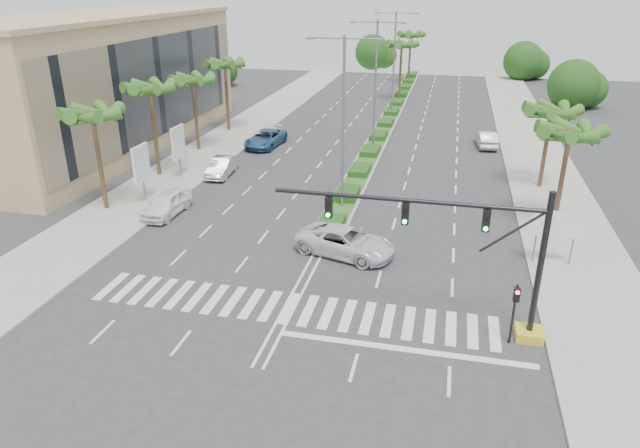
% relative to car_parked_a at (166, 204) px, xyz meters
% --- Properties ---
extents(ground, '(160.00, 160.00, 0.00)m').
position_rel_car_parked_a_xyz_m(ground, '(11.80, -10.13, -0.82)').
color(ground, '#333335').
rests_on(ground, ground).
extents(footpath_right, '(6.00, 120.00, 0.15)m').
position_rel_car_parked_a_xyz_m(footpath_right, '(27.00, 9.87, -0.75)').
color(footpath_right, gray).
rests_on(footpath_right, ground).
extents(footpath_left, '(6.00, 120.00, 0.15)m').
position_rel_car_parked_a_xyz_m(footpath_left, '(-3.40, 9.87, -0.75)').
color(footpath_left, gray).
rests_on(footpath_left, ground).
extents(median, '(2.20, 75.00, 0.20)m').
position_rel_car_parked_a_xyz_m(median, '(11.80, 34.87, -0.72)').
color(median, gray).
rests_on(median, ground).
extents(median_grass, '(1.80, 75.00, 0.04)m').
position_rel_car_parked_a_xyz_m(median_grass, '(11.80, 34.87, -0.60)').
color(median_grass, '#295C1F').
rests_on(median_grass, median).
extents(building, '(12.00, 36.00, 12.00)m').
position_rel_car_parked_a_xyz_m(building, '(-14.20, 15.87, 5.18)').
color(building, tan).
rests_on(building, ground).
extents(signal_gantry, '(12.60, 1.20, 7.20)m').
position_rel_car_parked_a_xyz_m(signal_gantry, '(21.07, -10.13, 2.64)').
color(signal_gantry, gold).
rests_on(signal_gantry, ground).
extents(pedestrian_signal, '(0.28, 0.36, 3.00)m').
position_rel_car_parked_a_xyz_m(pedestrian_signal, '(22.40, -10.80, 1.22)').
color(pedestrian_signal, black).
rests_on(pedestrian_signal, ground).
extents(direction_sign, '(2.70, 0.11, 3.40)m').
position_rel_car_parked_a_xyz_m(direction_sign, '(25.30, -2.14, 1.63)').
color(direction_sign, slate).
rests_on(direction_sign, ground).
extents(billboard_near, '(0.18, 2.10, 4.35)m').
position_rel_car_parked_a_xyz_m(billboard_near, '(-2.70, 1.87, 2.14)').
color(billboard_near, slate).
rests_on(billboard_near, ground).
extents(billboard_far, '(0.18, 2.10, 4.35)m').
position_rel_car_parked_a_xyz_m(billboard_far, '(-2.70, 7.87, 2.14)').
color(billboard_far, slate).
rests_on(billboard_far, ground).
extents(palm_left_near, '(4.57, 4.68, 7.55)m').
position_rel_car_parked_a_xyz_m(palm_left_near, '(-4.70, -0.13, 5.87)').
color(palm_left_near, brown).
rests_on(palm_left_near, ground).
extents(palm_left_mid, '(4.57, 4.68, 7.95)m').
position_rel_car_parked_a_xyz_m(palm_left_mid, '(-4.70, 7.87, 6.25)').
color(palm_left_mid, brown).
rests_on(palm_left_mid, ground).
extents(palm_left_far, '(4.57, 4.68, 7.35)m').
position_rel_car_parked_a_xyz_m(palm_left_far, '(-4.70, 15.87, 5.67)').
color(palm_left_far, brown).
rests_on(palm_left_far, ground).
extents(palm_left_end, '(4.57, 4.68, 7.75)m').
position_rel_car_parked_a_xyz_m(palm_left_end, '(-4.70, 23.87, 6.06)').
color(palm_left_end, brown).
rests_on(palm_left_end, ground).
extents(palm_right_near, '(4.57, 4.68, 7.05)m').
position_rel_car_parked_a_xyz_m(palm_right_near, '(26.30, 3.87, 5.38)').
color(palm_right_near, brown).
rests_on(palm_right_near, ground).
extents(palm_right_far, '(4.57, 4.68, 6.75)m').
position_rel_car_parked_a_xyz_m(palm_right_far, '(26.30, 11.87, 5.09)').
color(palm_right_far, brown).
rests_on(palm_right_far, ground).
extents(palm_median_a, '(4.57, 4.68, 8.05)m').
position_rel_car_parked_a_xyz_m(palm_median_a, '(11.80, 44.87, 6.35)').
color(palm_median_a, brown).
rests_on(palm_median_a, ground).
extents(palm_median_b, '(4.57, 4.68, 8.05)m').
position_rel_car_parked_a_xyz_m(palm_median_b, '(11.80, 59.87, 6.35)').
color(palm_median_b, brown).
rests_on(palm_median_b, ground).
extents(streetlight_near, '(5.10, 0.25, 12.00)m').
position_rel_car_parked_a_xyz_m(streetlight_near, '(11.80, 3.87, 5.99)').
color(streetlight_near, slate).
rests_on(streetlight_near, ground).
extents(streetlight_mid, '(5.10, 0.25, 12.00)m').
position_rel_car_parked_a_xyz_m(streetlight_mid, '(11.80, 19.87, 5.99)').
color(streetlight_mid, slate).
rests_on(streetlight_mid, ground).
extents(streetlight_far, '(5.10, 0.25, 12.00)m').
position_rel_car_parked_a_xyz_m(streetlight_far, '(11.80, 35.87, 5.99)').
color(streetlight_far, slate).
rests_on(streetlight_far, ground).
extents(car_parked_a, '(2.14, 4.90, 1.64)m').
position_rel_car_parked_a_xyz_m(car_parked_a, '(0.00, 0.00, 0.00)').
color(car_parked_a, white).
rests_on(car_parked_a, ground).
extents(car_parked_b, '(1.93, 4.71, 1.52)m').
position_rel_car_parked_a_xyz_m(car_parked_b, '(0.45, 9.13, -0.06)').
color(car_parked_b, silver).
rests_on(car_parked_b, ground).
extents(car_parked_c, '(3.21, 6.05, 1.62)m').
position_rel_car_parked_a_xyz_m(car_parked_c, '(1.23, 18.65, -0.01)').
color(car_parked_c, '#29527D').
rests_on(car_parked_c, ground).
extents(car_parked_d, '(2.11, 5.13, 1.49)m').
position_rel_car_parked_a_xyz_m(car_parked_d, '(1.01, 19.85, -0.08)').
color(car_parked_d, white).
rests_on(car_parked_d, ground).
extents(car_crossing, '(6.57, 4.39, 1.67)m').
position_rel_car_parked_a_xyz_m(car_crossing, '(13.42, -3.43, 0.02)').
color(car_crossing, silver).
rests_on(car_crossing, ground).
extents(car_right, '(2.18, 5.03, 1.61)m').
position_rel_car_parked_a_xyz_m(car_right, '(22.55, 23.54, -0.02)').
color(car_right, '#B7B6BB').
rests_on(car_right, ground).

